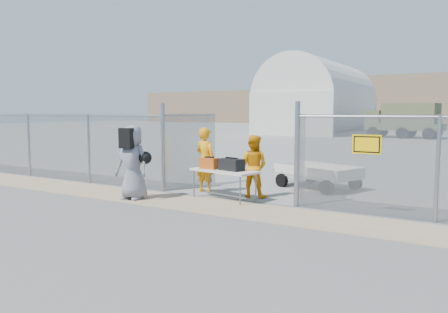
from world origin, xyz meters
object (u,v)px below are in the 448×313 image
Objects in this scene: folding_table at (224,185)px; security_worker_right at (253,166)px; utility_trailer at (318,176)px; visitor at (133,163)px; security_worker_left at (206,160)px.

folding_table is 1.10× the size of security_worker_right.
visitor is at bearing -111.40° from utility_trailer.
folding_table is 0.93m from security_worker_right.
security_worker_right is at bearing -94.77° from utility_trailer.
visitor reaches higher than security_worker_left.
security_worker_left is (-0.94, 0.57, 0.53)m from folding_table.
security_worker_left is at bearing 160.58° from folding_table.
security_worker_right is 0.54× the size of utility_trailer.
visitor is at bearing 30.33° from security_worker_right.
security_worker_left is 3.40m from utility_trailer.
security_worker_left reaches higher than folding_table.
utility_trailer is (3.59, 4.01, -0.59)m from visitor.
folding_table is at bearing 160.05° from security_worker_left.
folding_table is at bearing 26.11° from visitor.
visitor is 5.41m from utility_trailer.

